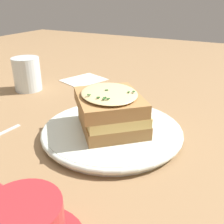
{
  "coord_description": "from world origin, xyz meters",
  "views": [
    {
      "loc": [
        -0.38,
        -0.24,
        0.25
      ],
      "look_at": [
        0.02,
        -0.03,
        0.05
      ],
      "focal_mm": 42.0,
      "sensor_mm": 36.0,
      "label": 1
    }
  ],
  "objects_px": {
    "dinner_plate": "(112,131)",
    "sandwich": "(111,110)",
    "napkin": "(84,80)",
    "water_glass": "(27,74)"
  },
  "relations": [
    {
      "from": "dinner_plate",
      "to": "napkin",
      "type": "bearing_deg",
      "value": 42.21
    },
    {
      "from": "water_glass",
      "to": "napkin",
      "type": "distance_m",
      "value": 0.18
    },
    {
      "from": "water_glass",
      "to": "dinner_plate",
      "type": "bearing_deg",
      "value": -110.15
    },
    {
      "from": "dinner_plate",
      "to": "sandwich",
      "type": "relative_size",
      "value": 1.53
    },
    {
      "from": "dinner_plate",
      "to": "sandwich",
      "type": "xyz_separation_m",
      "value": [
        -0.0,
        0.0,
        0.04
      ]
    },
    {
      "from": "water_glass",
      "to": "napkin",
      "type": "height_order",
      "value": "water_glass"
    },
    {
      "from": "sandwich",
      "to": "water_glass",
      "type": "bearing_deg",
      "value": 69.47
    },
    {
      "from": "sandwich",
      "to": "water_glass",
      "type": "xyz_separation_m",
      "value": [
        0.12,
        0.33,
        -0.01
      ]
    },
    {
      "from": "dinner_plate",
      "to": "water_glass",
      "type": "relative_size",
      "value": 2.93
    },
    {
      "from": "water_glass",
      "to": "sandwich",
      "type": "bearing_deg",
      "value": -110.53
    }
  ]
}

